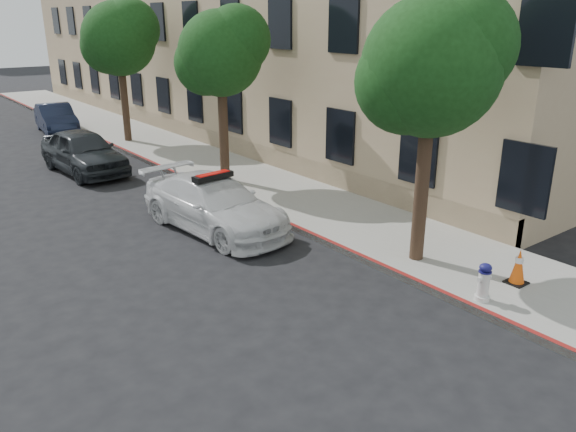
{
  "coord_description": "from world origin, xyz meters",
  "views": [
    {
      "loc": [
        -6.29,
        -9.29,
        5.15
      ],
      "look_at": [
        0.88,
        0.02,
        1.0
      ],
      "focal_mm": 35.0,
      "sensor_mm": 36.0,
      "label": 1
    }
  ],
  "objects_px": {
    "parked_car_mid": "(83,152)",
    "traffic_cone": "(518,266)",
    "police_car": "(214,204)",
    "parked_car_far": "(56,119)",
    "fire_hydrant": "(484,282)"
  },
  "relations": [
    {
      "from": "parked_car_far",
      "to": "traffic_cone",
      "type": "relative_size",
      "value": 5.56
    },
    {
      "from": "parked_car_mid",
      "to": "parked_car_far",
      "type": "bearing_deg",
      "value": 76.33
    },
    {
      "from": "parked_car_mid",
      "to": "traffic_cone",
      "type": "relative_size",
      "value": 6.02
    },
    {
      "from": "fire_hydrant",
      "to": "traffic_cone",
      "type": "relative_size",
      "value": 1.01
    },
    {
      "from": "parked_car_far",
      "to": "fire_hydrant",
      "type": "xyz_separation_m",
      "value": [
        1.15,
        -22.45,
        -0.16
      ]
    },
    {
      "from": "police_car",
      "to": "parked_car_mid",
      "type": "distance_m",
      "value": 7.72
    },
    {
      "from": "parked_car_far",
      "to": "traffic_cone",
      "type": "distance_m",
      "value": 22.57
    },
    {
      "from": "parked_car_far",
      "to": "police_car",
      "type": "bearing_deg",
      "value": -85.62
    },
    {
      "from": "traffic_cone",
      "to": "parked_car_mid",
      "type": "bearing_deg",
      "value": 104.62
    },
    {
      "from": "parked_car_mid",
      "to": "fire_hydrant",
      "type": "distance_m",
      "value": 14.57
    },
    {
      "from": "police_car",
      "to": "parked_car_far",
      "type": "distance_m",
      "value": 15.81
    },
    {
      "from": "parked_car_mid",
      "to": "parked_car_far",
      "type": "xyz_separation_m",
      "value": [
        1.43,
        8.12,
        -0.08
      ]
    },
    {
      "from": "police_car",
      "to": "fire_hydrant",
      "type": "height_order",
      "value": "police_car"
    },
    {
      "from": "police_car",
      "to": "parked_car_far",
      "type": "xyz_separation_m",
      "value": [
        0.7,
        15.8,
        -0.01
      ]
    },
    {
      "from": "parked_car_mid",
      "to": "traffic_cone",
      "type": "height_order",
      "value": "parked_car_mid"
    }
  ]
}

